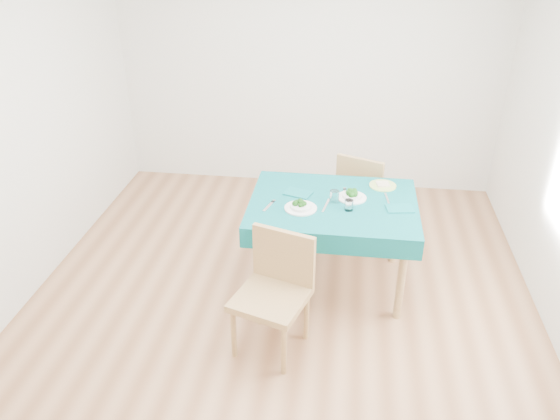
# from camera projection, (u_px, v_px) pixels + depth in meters

# --- Properties ---
(room_shell) EXTENTS (4.02, 4.52, 2.73)m
(room_shell) POSITION_uv_depth(u_px,v_px,m) (280.00, 145.00, 3.66)
(room_shell) COLOR brown
(room_shell) RESTS_ON ground
(table) EXTENTS (1.28, 0.97, 0.76)m
(table) POSITION_uv_depth(u_px,v_px,m) (331.00, 244.00, 4.39)
(table) COLOR #08585C
(table) RESTS_ON ground
(chair_near) EXTENTS (0.59, 0.62, 1.15)m
(chair_near) POSITION_uv_depth(u_px,v_px,m) (270.00, 281.00, 3.62)
(chair_near) COLOR #9C7949
(chair_near) RESTS_ON ground
(chair_far) EXTENTS (0.57, 0.60, 1.08)m
(chair_far) POSITION_uv_depth(u_px,v_px,m) (366.00, 182.00, 5.01)
(chair_far) COLOR #9C7949
(chair_far) RESTS_ON ground
(bowl_near) EXTENTS (0.25, 0.25, 0.07)m
(bowl_near) POSITION_uv_depth(u_px,v_px,m) (301.00, 204.00, 4.09)
(bowl_near) COLOR white
(bowl_near) RESTS_ON table
(bowl_far) EXTENTS (0.23, 0.23, 0.07)m
(bowl_far) POSITION_uv_depth(u_px,v_px,m) (352.00, 194.00, 4.24)
(bowl_far) COLOR white
(bowl_far) RESTS_ON table
(fork_near) EXTENTS (0.07, 0.18, 0.00)m
(fork_near) POSITION_uv_depth(u_px,v_px,m) (269.00, 206.00, 4.14)
(fork_near) COLOR silver
(fork_near) RESTS_ON table
(knife_near) EXTENTS (0.05, 0.22, 0.00)m
(knife_near) POSITION_uv_depth(u_px,v_px,m) (326.00, 205.00, 4.15)
(knife_near) COLOR silver
(knife_near) RESTS_ON table
(fork_far) EXTENTS (0.03, 0.19, 0.00)m
(fork_far) POSITION_uv_depth(u_px,v_px,m) (345.00, 194.00, 4.32)
(fork_far) COLOR silver
(fork_far) RESTS_ON table
(knife_far) EXTENTS (0.04, 0.21, 0.00)m
(knife_far) POSITION_uv_depth(u_px,v_px,m) (387.00, 199.00, 4.24)
(knife_far) COLOR silver
(knife_far) RESTS_ON table
(napkin_near) EXTENTS (0.24, 0.20, 0.01)m
(napkin_near) POSITION_uv_depth(u_px,v_px,m) (298.00, 193.00, 4.32)
(napkin_near) COLOR #0C6265
(napkin_near) RESTS_ON table
(napkin_far) EXTENTS (0.22, 0.17, 0.01)m
(napkin_far) POSITION_uv_depth(u_px,v_px,m) (400.00, 208.00, 4.10)
(napkin_far) COLOR #0C6265
(napkin_far) RESTS_ON table
(tumbler_center) EXTENTS (0.07, 0.07, 0.09)m
(tumbler_center) POSITION_uv_depth(u_px,v_px,m) (334.00, 196.00, 4.18)
(tumbler_center) COLOR white
(tumbler_center) RESTS_ON table
(tumbler_side) EXTENTS (0.06, 0.06, 0.08)m
(tumbler_side) POSITION_uv_depth(u_px,v_px,m) (349.00, 205.00, 4.07)
(tumbler_side) COLOR white
(tumbler_side) RESTS_ON table
(side_plate) EXTENTS (0.22, 0.22, 0.01)m
(side_plate) POSITION_uv_depth(u_px,v_px,m) (383.00, 186.00, 4.44)
(side_plate) COLOR #B7D869
(side_plate) RESTS_ON table
(bread_slice) EXTENTS (0.12, 0.12, 0.01)m
(bread_slice) POSITION_uv_depth(u_px,v_px,m) (383.00, 184.00, 4.44)
(bread_slice) COLOR beige
(bread_slice) RESTS_ON side_plate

